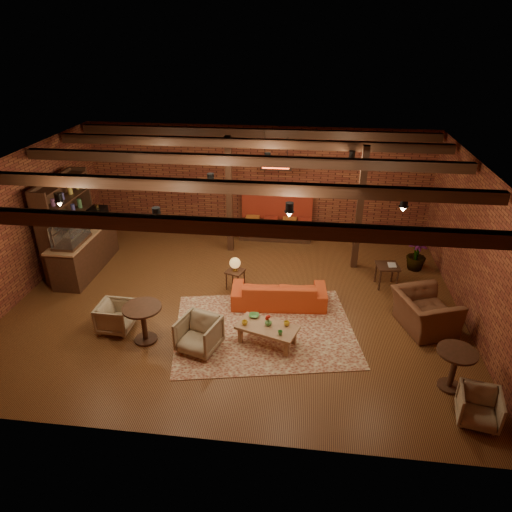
# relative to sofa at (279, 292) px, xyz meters

# --- Properties ---
(floor) EXTENTS (10.00, 10.00, 0.00)m
(floor) POSITION_rel_sofa_xyz_m (-0.97, 0.06, -0.31)
(floor) COLOR #381C0E
(floor) RESTS_ON ground
(ceiling) EXTENTS (10.00, 8.00, 0.02)m
(ceiling) POSITION_rel_sofa_xyz_m (-0.97, 0.06, 2.89)
(ceiling) COLOR black
(ceiling) RESTS_ON wall_back
(wall_back) EXTENTS (10.00, 0.02, 3.20)m
(wall_back) POSITION_rel_sofa_xyz_m (-0.97, 4.06, 1.29)
(wall_back) COLOR maroon
(wall_back) RESTS_ON ground
(wall_front) EXTENTS (10.00, 0.02, 3.20)m
(wall_front) POSITION_rel_sofa_xyz_m (-0.97, -3.94, 1.29)
(wall_front) COLOR maroon
(wall_front) RESTS_ON ground
(wall_left) EXTENTS (0.02, 8.00, 3.20)m
(wall_left) POSITION_rel_sofa_xyz_m (-5.97, 0.06, 1.29)
(wall_left) COLOR maroon
(wall_left) RESTS_ON ground
(wall_right) EXTENTS (0.02, 8.00, 3.20)m
(wall_right) POSITION_rel_sofa_xyz_m (4.03, 0.06, 1.29)
(wall_right) COLOR maroon
(wall_right) RESTS_ON ground
(ceiling_beams) EXTENTS (9.80, 6.40, 0.22)m
(ceiling_beams) POSITION_rel_sofa_xyz_m (-0.97, 0.06, 2.77)
(ceiling_beams) COLOR black
(ceiling_beams) RESTS_ON ceiling
(ceiling_pipe) EXTENTS (9.60, 0.12, 0.12)m
(ceiling_pipe) POSITION_rel_sofa_xyz_m (-0.97, 1.66, 2.54)
(ceiling_pipe) COLOR black
(ceiling_pipe) RESTS_ON ceiling
(post_left) EXTENTS (0.16, 0.16, 3.20)m
(post_left) POSITION_rel_sofa_xyz_m (-1.57, 2.66, 1.29)
(post_left) COLOR black
(post_left) RESTS_ON ground
(post_right) EXTENTS (0.16, 0.16, 3.20)m
(post_right) POSITION_rel_sofa_xyz_m (1.83, 2.06, 1.29)
(post_right) COLOR black
(post_right) RESTS_ON ground
(service_counter) EXTENTS (0.80, 2.50, 1.60)m
(service_counter) POSITION_rel_sofa_xyz_m (-5.07, 1.06, 0.49)
(service_counter) COLOR black
(service_counter) RESTS_ON ground
(plant_counter) EXTENTS (0.35, 0.39, 0.30)m
(plant_counter) POSITION_rel_sofa_xyz_m (-4.97, 1.26, 0.91)
(plant_counter) COLOR #337F33
(plant_counter) RESTS_ON service_counter
(shelving_hutch) EXTENTS (0.52, 2.00, 2.40)m
(shelving_hutch) POSITION_rel_sofa_xyz_m (-5.47, 1.16, 0.89)
(shelving_hutch) COLOR black
(shelving_hutch) RESTS_ON ground
(banquette) EXTENTS (2.10, 0.70, 1.00)m
(banquette) POSITION_rel_sofa_xyz_m (-0.37, 3.61, 0.19)
(banquette) COLOR maroon
(banquette) RESTS_ON ground
(service_sign) EXTENTS (0.86, 0.06, 0.30)m
(service_sign) POSITION_rel_sofa_xyz_m (-0.37, 3.16, 2.04)
(service_sign) COLOR red
(service_sign) RESTS_ON ceiling
(ceiling_spotlights) EXTENTS (6.40, 4.40, 0.28)m
(ceiling_spotlights) POSITION_rel_sofa_xyz_m (-0.97, 0.06, 2.55)
(ceiling_spotlights) COLOR black
(ceiling_spotlights) RESTS_ON ceiling
(rug) EXTENTS (4.17, 3.49, 0.01)m
(rug) POSITION_rel_sofa_xyz_m (-0.22, -1.02, -0.30)
(rug) COLOR maroon
(rug) RESTS_ON floor
(sofa) EXTENTS (2.19, 1.00, 0.62)m
(sofa) POSITION_rel_sofa_xyz_m (0.00, 0.00, 0.00)
(sofa) COLOR #C7411B
(sofa) RESTS_ON floor
(coffee_table) EXTENTS (1.32, 0.94, 0.66)m
(coffee_table) POSITION_rel_sofa_xyz_m (-0.13, -1.44, 0.05)
(coffee_table) COLOR olive
(coffee_table) RESTS_ON floor
(side_table_lamp) EXTENTS (0.50, 0.50, 0.82)m
(side_table_lamp) POSITION_rel_sofa_xyz_m (-1.09, 0.58, 0.32)
(side_table_lamp) COLOR black
(side_table_lamp) RESTS_ON floor
(round_table_left) EXTENTS (0.77, 0.77, 0.80)m
(round_table_left) POSITION_rel_sofa_xyz_m (-2.58, -1.65, 0.23)
(round_table_left) COLOR black
(round_table_left) RESTS_ON floor
(armchair_a) EXTENTS (0.65, 0.69, 0.69)m
(armchair_a) POSITION_rel_sofa_xyz_m (-3.29, -1.37, 0.03)
(armchair_a) COLOR #BBB391
(armchair_a) RESTS_ON floor
(armchair_b) EXTENTS (0.91, 0.88, 0.76)m
(armchair_b) POSITION_rel_sofa_xyz_m (-1.43, -1.79, 0.07)
(armchair_b) COLOR #BBB391
(armchair_b) RESTS_ON floor
(armchair_right) EXTENTS (1.14, 1.40, 1.06)m
(armchair_right) POSITION_rel_sofa_xyz_m (3.07, -0.54, 0.22)
(armchair_right) COLOR brown
(armchair_right) RESTS_ON floor
(side_table_book) EXTENTS (0.58, 0.58, 0.60)m
(side_table_book) POSITION_rel_sofa_xyz_m (2.53, 1.13, 0.22)
(side_table_book) COLOR black
(side_table_book) RESTS_ON floor
(round_table_right) EXTENTS (0.68, 0.68, 0.79)m
(round_table_right) POSITION_rel_sofa_xyz_m (3.20, -2.30, 0.22)
(round_table_right) COLOR black
(round_table_right) RESTS_ON floor
(armchair_far) EXTENTS (0.72, 0.69, 0.64)m
(armchair_far) POSITION_rel_sofa_xyz_m (3.43, -3.05, 0.01)
(armchair_far) COLOR #BBB391
(armchair_far) RESTS_ON floor
(plant_tall) EXTENTS (1.64, 1.64, 2.62)m
(plant_tall) POSITION_rel_sofa_xyz_m (3.40, 2.10, 1.00)
(plant_tall) COLOR #4C7F4C
(plant_tall) RESTS_ON floor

